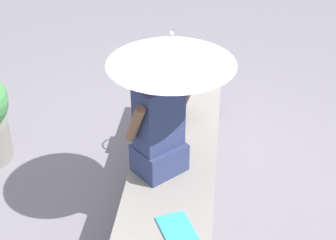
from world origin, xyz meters
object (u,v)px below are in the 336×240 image
(magazine, at_px, (177,229))
(parasol, at_px, (171,50))
(handbag_black, at_px, (178,98))
(person_seated, at_px, (159,125))

(magazine, bearing_deg, parasol, -16.99)
(handbag_black, bearing_deg, magazine, -174.82)
(person_seated, height_order, handbag_black, person_seated)
(person_seated, height_order, magazine, person_seated)
(parasol, bearing_deg, person_seated, 127.49)
(person_seated, xyz_separation_m, parasol, (0.06, -0.08, 0.55))
(handbag_black, bearing_deg, parasol, -178.90)
(person_seated, bearing_deg, parasol, -52.51)
(person_seated, relative_size, parasol, 0.84)
(parasol, bearing_deg, magazine, -170.60)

